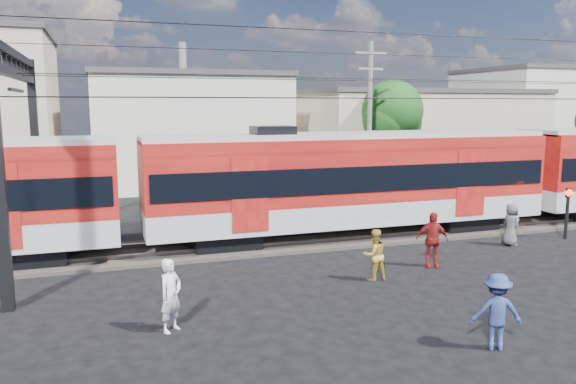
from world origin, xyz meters
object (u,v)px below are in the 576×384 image
(pedestrian_a, at_px, (171,295))
(crossing_signal, at_px, (568,204))
(pedestrian_c, at_px, (496,312))
(commuter_train, at_px, (356,178))

(pedestrian_a, xyz_separation_m, crossing_signal, (15.89, 4.30, 0.54))
(pedestrian_a, bearing_deg, pedestrian_c, -66.95)
(pedestrian_c, bearing_deg, commuter_train, -77.97)
(commuter_train, distance_m, pedestrian_c, 10.63)
(pedestrian_a, bearing_deg, crossing_signal, -25.59)
(commuter_train, height_order, pedestrian_c, commuter_train)
(commuter_train, bearing_deg, crossing_signal, -20.30)
(crossing_signal, bearing_deg, pedestrian_c, -141.20)
(pedestrian_a, relative_size, crossing_signal, 0.86)
(commuter_train, relative_size, pedestrian_a, 28.90)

